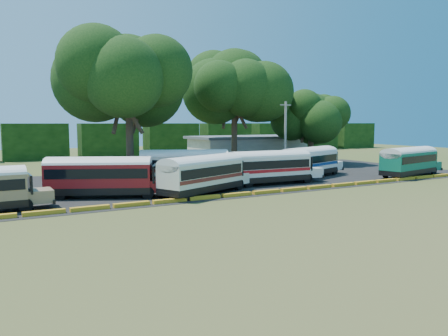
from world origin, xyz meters
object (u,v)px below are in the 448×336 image
bus_cream_west (204,172)px  bus_white_red (271,165)px  bus_teal (410,160)px  bus_red (103,174)px  tree_west (128,76)px

bus_cream_west → bus_white_red: size_ratio=1.00×
bus_cream_west → bus_teal: 26.00m
bus_red → bus_teal: bearing=19.5°
bus_cream_west → bus_teal: bearing=-24.4°
bus_teal → tree_west: tree_west is taller
bus_cream_west → bus_teal: (26.00, -0.43, 0.03)m
bus_white_red → tree_west: size_ratio=0.67×
bus_cream_west → bus_white_red: 8.87m
bus_teal → bus_white_red: bearing=160.1°
bus_white_red → bus_teal: size_ratio=0.98×
bus_red → bus_white_red: 16.53m
bus_teal → bus_cream_west: bearing=167.9°
bus_white_red → bus_red: bearing=-178.8°
bus_teal → tree_west: 32.70m
bus_teal → tree_west: bearing=143.9°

